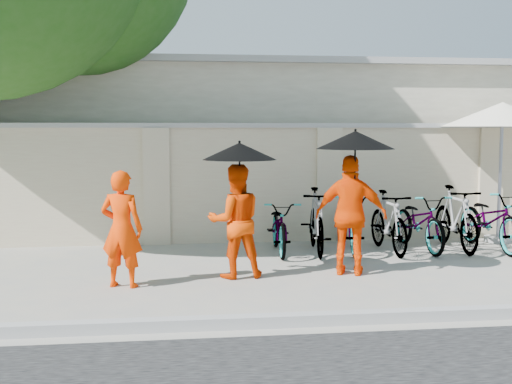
{
  "coord_description": "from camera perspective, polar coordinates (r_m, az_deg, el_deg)",
  "views": [
    {
      "loc": [
        -0.67,
        -7.94,
        2.01
      ],
      "look_at": [
        0.45,
        0.96,
        1.1
      ],
      "focal_mm": 45.0,
      "sensor_mm": 36.0,
      "label": 1
    }
  ],
  "objects": [
    {
      "name": "monk_left",
      "position": [
        8.21,
        -11.85,
        -3.23
      ],
      "size": [
        0.62,
        0.5,
        1.48
      ],
      "primitive_type": "imported",
      "rotation": [
        0.0,
        0.0,
        2.85
      ],
      "color": "#FF3500",
      "rests_on": "ground"
    },
    {
      "name": "patio_umbrella",
      "position": [
        11.95,
        21.05,
        6.32
      ],
      "size": [
        2.66,
        2.66,
        2.44
      ],
      "rotation": [
        0.0,
        0.0,
        -0.38
      ],
      "color": "#9B9B9B",
      "rests_on": "ground"
    },
    {
      "name": "compound_wall",
      "position": [
        11.31,
        1.37,
        0.66
      ],
      "size": [
        20.0,
        0.3,
        2.0
      ],
      "primitive_type": "cube",
      "color": "beige",
      "rests_on": "ground"
    },
    {
      "name": "monk_center",
      "position": [
        8.56,
        -1.85,
        -2.6
      ],
      "size": [
        0.8,
        0.65,
        1.52
      ],
      "primitive_type": "imported",
      "rotation": [
        0.0,
        0.0,
        3.25
      ],
      "color": "#E73A01",
      "rests_on": "ground"
    },
    {
      "name": "parasol_center",
      "position": [
        8.4,
        -1.48,
        3.64
      ],
      "size": [
        0.97,
        0.97,
        0.95
      ],
      "color": "black",
      "rests_on": "ground"
    },
    {
      "name": "bike_0",
      "position": [
        10.24,
        2.12,
        -3.1
      ],
      "size": [
        0.66,
        1.66,
        0.85
      ],
      "primitive_type": "imported",
      "rotation": [
        0.0,
        0.0,
        -0.06
      ],
      "color": "gray",
      "rests_on": "ground"
    },
    {
      "name": "monk_right",
      "position": [
        8.79,
        8.45,
        -2.06
      ],
      "size": [
        1.04,
        0.69,
        1.64
      ],
      "primitive_type": "imported",
      "rotation": [
        0.0,
        0.0,
        2.81
      ],
      "color": "#FF4200",
      "rests_on": "ground"
    },
    {
      "name": "kerb",
      "position": [
        6.57,
        -1.0,
        -11.46
      ],
      "size": [
        40.0,
        0.16,
        0.12
      ],
      "primitive_type": "cube",
      "color": "#9B9B9B",
      "rests_on": "ground"
    },
    {
      "name": "bike_5",
      "position": [
        11.0,
        17.32,
        -2.24
      ],
      "size": [
        0.54,
        1.76,
        1.05
      ],
      "primitive_type": "imported",
      "rotation": [
        0.0,
        0.0,
        -0.03
      ],
      "color": "gray",
      "rests_on": "ground"
    },
    {
      "name": "bike_6",
      "position": [
        11.2,
        20.17,
        -2.33
      ],
      "size": [
        0.77,
        1.93,
        0.99
      ],
      "primitive_type": "imported",
      "rotation": [
        0.0,
        0.0,
        0.06
      ],
      "color": "gray",
      "rests_on": "ground"
    },
    {
      "name": "building_behind",
      "position": [
        15.18,
        2.99,
        4.23
      ],
      "size": [
        14.0,
        6.0,
        3.2
      ],
      "primitive_type": "cube",
      "color": "beige",
      "rests_on": "ground"
    },
    {
      "name": "parasol_right",
      "position": [
        8.64,
        8.82,
        4.59
      ],
      "size": [
        1.05,
        1.05,
        1.03
      ],
      "color": "black",
      "rests_on": "ground"
    },
    {
      "name": "bike_4",
      "position": [
        10.86,
        14.34,
        -2.57
      ],
      "size": [
        0.75,
        1.81,
        0.93
      ],
      "primitive_type": "imported",
      "rotation": [
        0.0,
        0.0,
        0.07
      ],
      "color": "gray",
      "rests_on": "ground"
    },
    {
      "name": "bike_2",
      "position": [
        10.55,
        8.31,
        -2.63
      ],
      "size": [
        0.8,
        1.87,
        0.95
      ],
      "primitive_type": "imported",
      "rotation": [
        0.0,
        0.0,
        -0.09
      ],
      "color": "gray",
      "rests_on": "ground"
    },
    {
      "name": "bike_1",
      "position": [
        10.26,
        5.4,
        -2.59
      ],
      "size": [
        0.68,
        1.77,
        1.04
      ],
      "primitive_type": "imported",
      "rotation": [
        0.0,
        0.0,
        -0.11
      ],
      "color": "gray",
      "rests_on": "ground"
    },
    {
      "name": "bike_3",
      "position": [
        10.52,
        11.69,
        -2.62
      ],
      "size": [
        0.5,
        1.65,
        0.99
      ],
      "primitive_type": "imported",
      "rotation": [
        0.0,
        0.0,
        0.02
      ],
      "color": "gray",
      "rests_on": "ground"
    },
    {
      "name": "ground",
      "position": [
        8.22,
        -2.28,
        -8.37
      ],
      "size": [
        80.0,
        80.0,
        0.0
      ],
      "primitive_type": "plane",
      "color": "#A39A86"
    }
  ]
}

